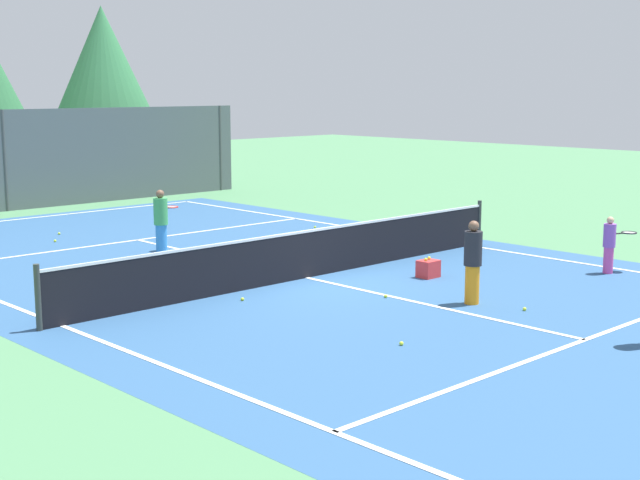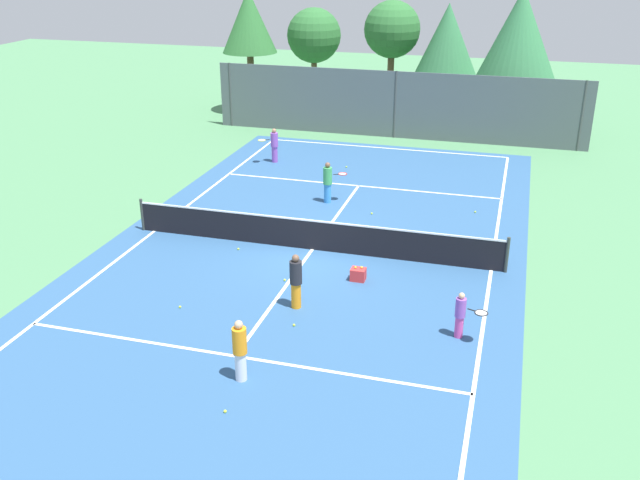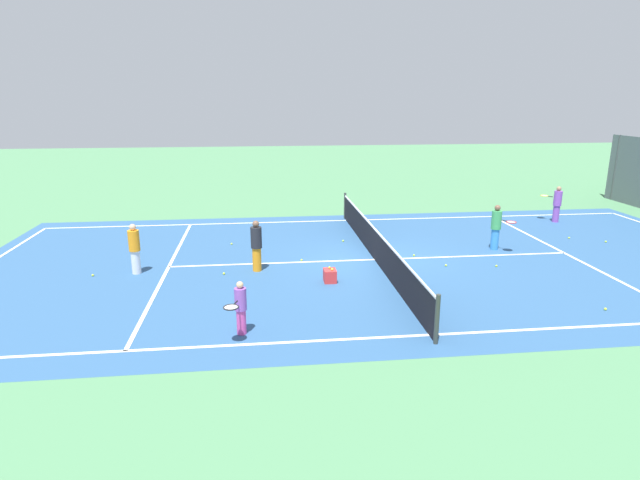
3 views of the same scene
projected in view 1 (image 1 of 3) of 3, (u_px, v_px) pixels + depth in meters
ground_plane at (306, 278)px, 18.58m from camera, size 80.00×80.00×0.00m
court_surface at (306, 278)px, 18.58m from camera, size 13.00×25.00×0.01m
tennis_net at (306, 254)px, 18.49m from camera, size 11.90×0.10×1.10m
perimeter_fence at (4, 161)px, 28.29m from camera, size 18.00×0.12×3.20m
tree_1 at (103, 64)px, 33.54m from camera, size 3.83×3.83×6.87m
player_0 at (161, 221)px, 21.04m from camera, size 0.88×0.66×1.53m
player_2 at (473, 262)px, 16.24m from camera, size 0.33×0.33×1.53m
player_4 at (610, 244)px, 18.96m from camera, size 0.84×0.52×1.21m
ball_crate at (428, 269)px, 18.61m from camera, size 0.42×0.34×0.43m
tennis_ball_0 at (55, 241)px, 22.85m from camera, size 0.07×0.07×0.07m
tennis_ball_1 at (257, 268)px, 19.38m from camera, size 0.07×0.07×0.07m
tennis_ball_2 at (242, 299)px, 16.58m from camera, size 0.07×0.07×0.07m
tennis_ball_3 at (59, 233)px, 24.00m from camera, size 0.07×0.07×0.07m
tennis_ball_4 at (525, 309)px, 15.85m from camera, size 0.07×0.07×0.07m
tennis_ball_5 at (401, 343)px, 13.72m from camera, size 0.07×0.07×0.07m
tennis_ball_6 at (276, 257)px, 20.63m from camera, size 0.07×0.07×0.07m
tennis_ball_7 at (243, 248)px, 21.87m from camera, size 0.07×0.07×0.07m
tennis_ball_9 at (386, 296)px, 16.82m from camera, size 0.07×0.07×0.07m
tennis_ball_10 at (315, 227)px, 25.08m from camera, size 0.07×0.07×0.07m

